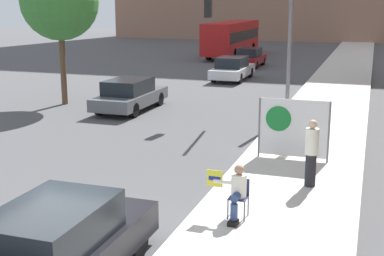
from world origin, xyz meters
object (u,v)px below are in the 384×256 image
object	(u,v)px
seated_protester	(237,190)
city_bus_on_road	(232,36)
street_tree_near_curb	(59,1)
jogger_on_sidewalk	(311,153)
protest_banner	(293,128)
traffic_light_pole	(257,30)
car_on_road_nearest	(130,95)
parked_car_curbside	(58,247)
pedestrian_behind	(286,128)
car_on_road_distant	(250,57)
car_on_road_midblock	(233,68)

from	to	relation	value
seated_protester	city_bus_on_road	xyz separation A→B (m)	(-9.54, 36.19, 0.96)
street_tree_near_curb	jogger_on_sidewalk	bearing A→B (deg)	-34.28
protest_banner	traffic_light_pole	xyz separation A→B (m)	(-2.52, 6.32, 2.56)
car_on_road_nearest	traffic_light_pole	bearing A→B (deg)	3.64
seated_protester	car_on_road_nearest	size ratio (longest dim) A/B	0.27
traffic_light_pole	parked_car_curbside	distance (m)	15.13
pedestrian_behind	traffic_light_pole	world-z (taller)	traffic_light_pole
traffic_light_pole	street_tree_near_curb	bearing A→B (deg)	179.76
jogger_on_sidewalk	parked_car_curbside	bearing A→B (deg)	31.64
traffic_light_pole	car_on_road_nearest	bearing A→B (deg)	-176.36
seated_protester	street_tree_near_curb	xyz separation A→B (m)	(-11.36, 11.31, 4.02)
seated_protester	pedestrian_behind	distance (m)	5.39
car_on_road_nearest	city_bus_on_road	bearing A→B (deg)	94.13
pedestrian_behind	car_on_road_distant	world-z (taller)	pedestrian_behind
car_on_road_nearest	street_tree_near_curb	distance (m)	5.50
pedestrian_behind	car_on_road_distant	size ratio (longest dim) A/B	0.39
car_on_road_distant	city_bus_on_road	size ratio (longest dim) A/B	0.39
car_on_road_distant	jogger_on_sidewalk	bearing A→B (deg)	-73.97
parked_car_curbside	street_tree_near_curb	world-z (taller)	street_tree_near_curb
traffic_light_pole	car_on_road_nearest	size ratio (longest dim) A/B	1.12
seated_protester	parked_car_curbside	world-z (taller)	parked_car_curbside
car_on_road_nearest	car_on_road_midblock	size ratio (longest dim) A/B	0.97
pedestrian_behind	protest_banner	size ratio (longest dim) A/B	0.80
street_tree_near_curb	pedestrian_behind	bearing A→B (deg)	-27.10
parked_car_curbside	seated_protester	bearing A→B (deg)	57.93
seated_protester	traffic_light_pole	xyz separation A→B (m)	(-2.05, 11.27, 2.88)
traffic_light_pole	protest_banner	bearing A→B (deg)	-68.23
jogger_on_sidewalk	protest_banner	distance (m)	2.40
car_on_road_distant	car_on_road_midblock	bearing A→B (deg)	-85.75
jogger_on_sidewalk	pedestrian_behind	bearing A→B (deg)	-97.48
car_on_road_midblock	street_tree_near_curb	world-z (taller)	street_tree_near_curb
pedestrian_behind	car_on_road_nearest	distance (m)	9.67
traffic_light_pole	car_on_road_midblock	size ratio (longest dim) A/B	1.09
seated_protester	pedestrian_behind	xyz separation A→B (m)	(0.22, 5.38, 0.22)
pedestrian_behind	parked_car_curbside	distance (m)	9.30
parked_car_curbside	jogger_on_sidewalk	bearing A→B (deg)	60.65
traffic_light_pole	city_bus_on_road	xyz separation A→B (m)	(-7.50, 24.92, -1.92)
jogger_on_sidewalk	car_on_road_distant	size ratio (longest dim) A/B	0.40
pedestrian_behind	jogger_on_sidewalk	bearing A→B (deg)	97.76
car_on_road_distant	city_bus_on_road	world-z (taller)	city_bus_on_road
protest_banner	city_bus_on_road	world-z (taller)	city_bus_on_road
seated_protester	traffic_light_pole	size ratio (longest dim) A/B	0.24
parked_car_curbside	protest_banner	bearing A→B (deg)	72.33
jogger_on_sidewalk	pedestrian_behind	world-z (taller)	jogger_on_sidewalk
car_on_road_distant	pedestrian_behind	bearing A→B (deg)	-74.62
traffic_light_pole	car_on_road_midblock	distance (m)	11.50
seated_protester	jogger_on_sidewalk	size ratio (longest dim) A/B	0.69
pedestrian_behind	car_on_road_distant	xyz separation A→B (m)	(-6.49, 23.58, -0.32)
car_on_road_nearest	car_on_road_midblock	bearing A→B (deg)	79.62
protest_banner	city_bus_on_road	distance (m)	32.81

